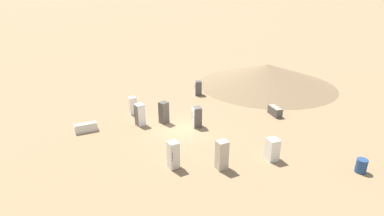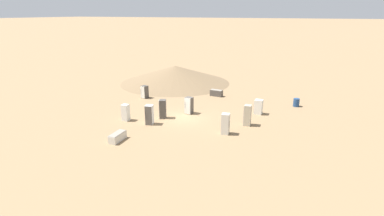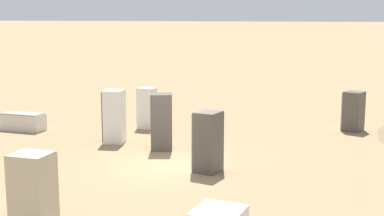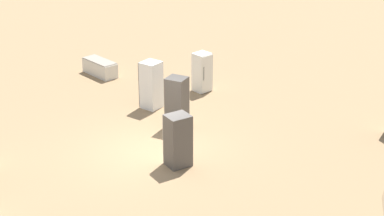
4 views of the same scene
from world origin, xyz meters
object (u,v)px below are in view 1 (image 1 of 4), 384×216
at_px(discarded_fridge_1, 164,112).
at_px(discarded_fridge_0, 275,111).
at_px(discarded_fridge_8, 86,127).
at_px(rusty_barrel, 361,166).
at_px(discarded_fridge_5, 173,155).
at_px(discarded_fridge_7, 140,115).
at_px(discarded_fridge_2, 198,88).
at_px(discarded_fridge_3, 197,117).
at_px(discarded_fridge_6, 133,105).
at_px(discarded_fridge_4, 222,155).
at_px(discarded_fridge_9, 272,149).

bearing_deg(discarded_fridge_1, discarded_fridge_0, -36.11).
distance_m(discarded_fridge_0, discarded_fridge_8, 15.94).
bearing_deg(rusty_barrel, discarded_fridge_1, 129.28).
height_order(discarded_fridge_5, discarded_fridge_7, discarded_fridge_7).
height_order(discarded_fridge_7, rusty_barrel, discarded_fridge_7).
xyz_separation_m(discarded_fridge_0, discarded_fridge_2, (-4.31, 7.46, 0.35)).
bearing_deg(discarded_fridge_5, discarded_fridge_3, -133.90).
relative_size(discarded_fridge_6, rusty_barrel, 1.79).
bearing_deg(discarded_fridge_2, discarded_fridge_6, 124.43).
bearing_deg(discarded_fridge_4, discarded_fridge_8, 126.37).
bearing_deg(discarded_fridge_6, discarded_fridge_2, 106.01).
bearing_deg(discarded_fridge_9, discarded_fridge_0, 53.16).
bearing_deg(discarded_fridge_2, discarded_fridge_0, -135.60).
distance_m(discarded_fridge_6, discarded_fridge_7, 2.55).
bearing_deg(rusty_barrel, discarded_fridge_3, 126.01).
height_order(discarded_fridge_3, discarded_fridge_9, discarded_fridge_3).
height_order(discarded_fridge_2, discarded_fridge_5, discarded_fridge_5).
relative_size(discarded_fridge_1, discarded_fridge_6, 1.16).
xyz_separation_m(discarded_fridge_6, discarded_fridge_9, (7.04, -10.89, -0.05)).
relative_size(discarded_fridge_2, discarded_fridge_5, 0.83).
height_order(discarded_fridge_4, discarded_fridge_6, discarded_fridge_4).
bearing_deg(discarded_fridge_2, discarded_fridge_3, 171.80).
bearing_deg(discarded_fridge_2, discarded_fridge_5, 166.14).
relative_size(discarded_fridge_1, discarded_fridge_2, 1.23).
bearing_deg(discarded_fridge_7, discarded_fridge_8, 70.48).
distance_m(discarded_fridge_5, discarded_fridge_6, 9.57).
distance_m(discarded_fridge_0, discarded_fridge_1, 9.79).
distance_m(discarded_fridge_2, discarded_fridge_3, 7.79).
distance_m(discarded_fridge_5, discarded_fridge_9, 6.43).
relative_size(discarded_fridge_3, discarded_fridge_5, 0.94).
distance_m(discarded_fridge_2, discarded_fridge_9, 13.56).
relative_size(discarded_fridge_2, discarded_fridge_9, 1.00).
bearing_deg(discarded_fridge_3, discarded_fridge_7, 70.97).
bearing_deg(discarded_fridge_6, discarded_fridge_9, 28.81).
bearing_deg(discarded_fridge_1, discarded_fridge_4, -103.97).
xyz_separation_m(discarded_fridge_0, discarded_fridge_7, (-11.51, 2.24, 0.51)).
bearing_deg(rusty_barrel, discarded_fridge_0, 87.76).
relative_size(discarded_fridge_0, discarded_fridge_2, 1.04).
distance_m(discarded_fridge_3, discarded_fridge_5, 6.15).
bearing_deg(discarded_fridge_2, discarded_fridge_9, -166.76).
xyz_separation_m(discarded_fridge_5, discarded_fridge_8, (-4.87, 7.32, -0.57)).
relative_size(discarded_fridge_8, rusty_barrel, 1.96).
height_order(discarded_fridge_1, rusty_barrel, discarded_fridge_1).
bearing_deg(discarded_fridge_0, rusty_barrel, -88.24).
xyz_separation_m(discarded_fridge_0, discarded_fridge_8, (-15.73, 2.56, -0.06)).
relative_size(discarded_fridge_1, discarded_fridge_5, 1.02).
bearing_deg(discarded_fridge_4, discarded_fridge_2, 68.49).
distance_m(discarded_fridge_0, discarded_fridge_3, 7.32).
bearing_deg(discarded_fridge_3, discarded_fridge_6, 49.84).
bearing_deg(discarded_fridge_3, discarded_fridge_5, 150.81).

